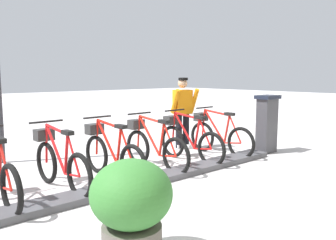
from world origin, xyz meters
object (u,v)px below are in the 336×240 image
bike_docked_4 (59,162)px  worker_near_rack (183,110)px  bike_docked_2 (153,146)px  planter_bush (132,205)px  bike_docked_1 (188,140)px  bike_docked_0 (218,135)px  payment_kiosk (267,123)px  bike_docked_3 (111,153)px

bike_docked_4 → worker_near_rack: bearing=-74.4°
bike_docked_2 → planter_bush: (-2.40, 2.17, 0.11)m
bike_docked_1 → planter_bush: size_ratio=1.77×
bike_docked_1 → bike_docked_2: bearing=90.0°
worker_near_rack → planter_bush: size_ratio=1.71×
bike_docked_0 → worker_near_rack: worker_near_rack is taller
bike_docked_2 → worker_near_rack: (0.97, -1.66, 0.48)m
bike_docked_4 → worker_near_rack: (0.97, -3.46, 0.48)m
planter_bush → bike_docked_0: bearing=-58.8°
bike_docked_1 → worker_near_rack: bearing=-38.1°
bike_docked_1 → bike_docked_4: size_ratio=1.00×
payment_kiosk → planter_bush: payment_kiosk is taller
bike_docked_3 → bike_docked_4: size_ratio=1.00×
bike_docked_4 → bike_docked_0: bearing=-90.0°
worker_near_rack → payment_kiosk: bearing=-144.2°
planter_bush → bike_docked_1: bearing=-52.0°
payment_kiosk → bike_docked_0: 1.15m
bike_docked_0 → bike_docked_3: bearing=90.0°
bike_docked_3 → planter_bush: (-2.40, 1.27, 0.11)m
bike_docked_2 → bike_docked_4: bearing=90.0°
bike_docked_0 → bike_docked_1: size_ratio=1.00×
bike_docked_3 → planter_bush: 2.72m
bike_docked_1 → bike_docked_2: same height
bike_docked_1 → planter_bush: bearing=128.0°
bike_docked_3 → bike_docked_4: (0.00, 0.90, 0.00)m
bike_docked_4 → worker_near_rack: worker_near_rack is taller
payment_kiosk → bike_docked_3: (0.57, 3.67, -0.24)m
bike_docked_0 → planter_bush: bike_docked_0 is taller
payment_kiosk → bike_docked_2: payment_kiosk is taller
bike_docked_0 → bike_docked_3: 2.70m
payment_kiosk → bike_docked_3: 3.72m
bike_docked_3 → planter_bush: bearing=152.1°
payment_kiosk → bike_docked_2: size_ratio=0.74×
bike_docked_3 → worker_near_rack: size_ratio=1.04×
bike_docked_4 → planter_bush: bike_docked_4 is taller
bike_docked_2 → bike_docked_3: bearing=90.0°
payment_kiosk → bike_docked_4: (0.57, 4.57, -0.24)m
bike_docked_1 → planter_bush: (-2.40, 3.07, 0.11)m
payment_kiosk → bike_docked_2: bearing=78.3°
payment_kiosk → bike_docked_2: (0.57, 2.77, -0.24)m
payment_kiosk → bike_docked_3: size_ratio=0.74×
worker_near_rack → bike_docked_4: bearing=105.6°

